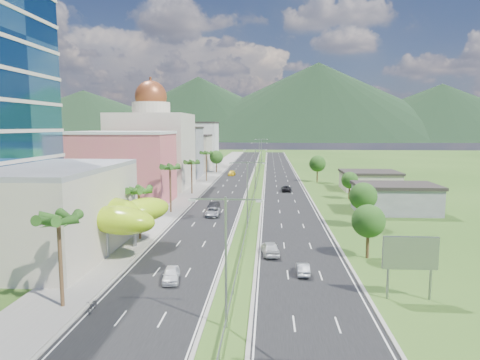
# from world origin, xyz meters

# --- Properties ---
(ground) EXTENTS (500.00, 500.00, 0.00)m
(ground) POSITION_xyz_m (0.00, 0.00, 0.00)
(ground) COLOR #2D5119
(ground) RESTS_ON ground
(road_left) EXTENTS (11.00, 260.00, 0.04)m
(road_left) POSITION_xyz_m (-7.50, 90.00, 0.02)
(road_left) COLOR black
(road_left) RESTS_ON ground
(road_right) EXTENTS (11.00, 260.00, 0.04)m
(road_right) POSITION_xyz_m (7.50, 90.00, 0.02)
(road_right) COLOR black
(road_right) RESTS_ON ground
(sidewalk_left) EXTENTS (7.00, 260.00, 0.12)m
(sidewalk_left) POSITION_xyz_m (-17.00, 90.00, 0.06)
(sidewalk_left) COLOR gray
(sidewalk_left) RESTS_ON ground
(median_guardrail) EXTENTS (0.10, 216.06, 0.76)m
(median_guardrail) POSITION_xyz_m (0.00, 71.99, 0.62)
(median_guardrail) COLOR gray
(median_guardrail) RESTS_ON ground
(streetlight_median_a) EXTENTS (6.04, 0.25, 11.00)m
(streetlight_median_a) POSITION_xyz_m (0.00, -25.00, 6.75)
(streetlight_median_a) COLOR gray
(streetlight_median_a) RESTS_ON ground
(streetlight_median_b) EXTENTS (6.04, 0.25, 11.00)m
(streetlight_median_b) POSITION_xyz_m (0.00, 10.00, 6.75)
(streetlight_median_b) COLOR gray
(streetlight_median_b) RESTS_ON ground
(streetlight_median_c) EXTENTS (6.04, 0.25, 11.00)m
(streetlight_median_c) POSITION_xyz_m (0.00, 50.00, 6.75)
(streetlight_median_c) COLOR gray
(streetlight_median_c) RESTS_ON ground
(streetlight_median_d) EXTENTS (6.04, 0.25, 11.00)m
(streetlight_median_d) POSITION_xyz_m (0.00, 95.00, 6.75)
(streetlight_median_d) COLOR gray
(streetlight_median_d) RESTS_ON ground
(streetlight_median_e) EXTENTS (6.04, 0.25, 11.00)m
(streetlight_median_e) POSITION_xyz_m (0.00, 140.00, 6.75)
(streetlight_median_e) COLOR gray
(streetlight_median_e) RESTS_ON ground
(lime_canopy) EXTENTS (18.00, 15.00, 7.40)m
(lime_canopy) POSITION_xyz_m (-20.00, -4.00, 4.99)
(lime_canopy) COLOR #9CCC13
(lime_canopy) RESTS_ON ground
(pink_shophouse) EXTENTS (20.00, 15.00, 15.00)m
(pink_shophouse) POSITION_xyz_m (-28.00, 32.00, 7.50)
(pink_shophouse) COLOR #D75869
(pink_shophouse) RESTS_ON ground
(domed_building) EXTENTS (20.00, 20.00, 28.70)m
(domed_building) POSITION_xyz_m (-28.00, 55.00, 11.35)
(domed_building) COLOR #BFB19E
(domed_building) RESTS_ON ground
(midrise_grey) EXTENTS (16.00, 15.00, 16.00)m
(midrise_grey) POSITION_xyz_m (-27.00, 80.00, 8.00)
(midrise_grey) COLOR gray
(midrise_grey) RESTS_ON ground
(midrise_beige) EXTENTS (16.00, 15.00, 13.00)m
(midrise_beige) POSITION_xyz_m (-27.00, 102.00, 6.50)
(midrise_beige) COLOR #B6AB96
(midrise_beige) RESTS_ON ground
(midrise_white) EXTENTS (16.00, 15.00, 18.00)m
(midrise_white) POSITION_xyz_m (-27.00, 125.00, 9.00)
(midrise_white) COLOR silver
(midrise_white) RESTS_ON ground
(billboard) EXTENTS (5.20, 0.35, 6.20)m
(billboard) POSITION_xyz_m (17.00, -18.00, 4.42)
(billboard) COLOR gray
(billboard) RESTS_ON ground
(shed_near) EXTENTS (15.00, 10.00, 5.00)m
(shed_near) POSITION_xyz_m (28.00, 25.00, 2.50)
(shed_near) COLOR gray
(shed_near) RESTS_ON ground
(shed_far) EXTENTS (14.00, 12.00, 4.40)m
(shed_far) POSITION_xyz_m (30.00, 55.00, 2.20)
(shed_far) COLOR #B6AB96
(shed_far) RESTS_ON ground
(palm_tree_a) EXTENTS (3.60, 3.60, 9.10)m
(palm_tree_a) POSITION_xyz_m (-15.50, -22.00, 8.02)
(palm_tree_a) COLOR #47301C
(palm_tree_a) RESTS_ON ground
(palm_tree_b) EXTENTS (3.60, 3.60, 8.10)m
(palm_tree_b) POSITION_xyz_m (-15.50, 2.00, 7.06)
(palm_tree_b) COLOR #47301C
(palm_tree_b) RESTS_ON ground
(palm_tree_c) EXTENTS (3.60, 3.60, 9.60)m
(palm_tree_c) POSITION_xyz_m (-15.50, 22.00, 8.50)
(palm_tree_c) COLOR #47301C
(palm_tree_c) RESTS_ON ground
(palm_tree_d) EXTENTS (3.60, 3.60, 8.60)m
(palm_tree_d) POSITION_xyz_m (-15.50, 45.00, 7.54)
(palm_tree_d) COLOR #47301C
(palm_tree_d) RESTS_ON ground
(palm_tree_e) EXTENTS (3.60, 3.60, 9.40)m
(palm_tree_e) POSITION_xyz_m (-15.50, 70.00, 8.31)
(palm_tree_e) COLOR #47301C
(palm_tree_e) RESTS_ON ground
(leafy_tree_lfar) EXTENTS (4.90, 4.90, 8.05)m
(leafy_tree_lfar) POSITION_xyz_m (-15.50, 95.00, 5.58)
(leafy_tree_lfar) COLOR #47301C
(leafy_tree_lfar) RESTS_ON ground
(leafy_tree_ra) EXTENTS (4.20, 4.20, 6.90)m
(leafy_tree_ra) POSITION_xyz_m (16.00, -5.00, 4.78)
(leafy_tree_ra) COLOR #47301C
(leafy_tree_ra) RESTS_ON ground
(leafy_tree_rb) EXTENTS (4.55, 4.55, 7.47)m
(leafy_tree_rb) POSITION_xyz_m (19.00, 12.00, 5.18)
(leafy_tree_rb) COLOR #47301C
(leafy_tree_rb) RESTS_ON ground
(leafy_tree_rc) EXTENTS (3.85, 3.85, 6.33)m
(leafy_tree_rc) POSITION_xyz_m (22.00, 40.00, 4.37)
(leafy_tree_rc) COLOR #47301C
(leafy_tree_rc) RESTS_ON ground
(leafy_tree_rd) EXTENTS (4.90, 4.90, 8.05)m
(leafy_tree_rd) POSITION_xyz_m (18.00, 70.00, 5.58)
(leafy_tree_rd) COLOR #47301C
(leafy_tree_rd) RESTS_ON ground
(mountain_ridge) EXTENTS (860.00, 140.00, 90.00)m
(mountain_ridge) POSITION_xyz_m (60.00, 450.00, 0.00)
(mountain_ridge) COLOR black
(mountain_ridge) RESTS_ON ground
(car_white_near_left) EXTENTS (2.34, 4.53, 1.47)m
(car_white_near_left) POSITION_xyz_m (-6.97, -14.82, 0.78)
(car_white_near_left) COLOR white
(car_white_near_left) RESTS_ON road_left
(car_dark_left) EXTENTS (2.11, 4.79, 1.53)m
(car_dark_left) POSITION_xyz_m (-7.56, 25.45, 0.81)
(car_dark_left) COLOR black
(car_dark_left) RESTS_ON road_left
(car_silver_mid_left) EXTENTS (2.67, 5.55, 1.52)m
(car_silver_mid_left) POSITION_xyz_m (-6.93, 19.14, 0.80)
(car_silver_mid_left) COLOR #9B9DA3
(car_silver_mid_left) RESTS_ON road_left
(car_yellow_far_left) EXTENTS (2.40, 5.36, 1.53)m
(car_yellow_far_left) POSITION_xyz_m (-9.07, 85.39, 0.80)
(car_yellow_far_left) COLOR yellow
(car_yellow_far_left) RESTS_ON road_left
(car_white_near_right) EXTENTS (2.78, 5.41, 1.76)m
(car_white_near_right) POSITION_xyz_m (3.69, -4.52, 0.92)
(car_white_near_right) COLOR silver
(car_white_near_right) RESTS_ON road_right
(car_silver_right) EXTENTS (1.38, 3.89, 1.28)m
(car_silver_right) POSITION_xyz_m (7.37, -11.65, 0.68)
(car_silver_right) COLOR #95979B
(car_silver_right) RESTS_ON road_right
(car_dark_far_right) EXTENTS (2.45, 5.27, 1.46)m
(car_dark_far_right) POSITION_xyz_m (8.04, 50.73, 0.77)
(car_dark_far_right) COLOR black
(car_dark_far_right) RESTS_ON road_right
(motorcycle) EXTENTS (0.83, 2.19, 1.37)m
(motorcycle) POSITION_xyz_m (-12.30, -22.80, 0.73)
(motorcycle) COLOR black
(motorcycle) RESTS_ON road_left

